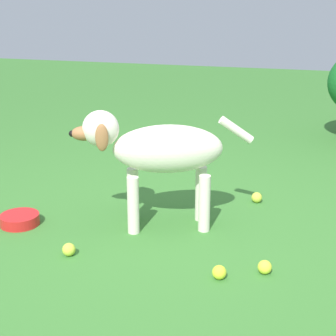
% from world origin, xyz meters
% --- Properties ---
extents(ground, '(14.00, 14.00, 0.00)m').
position_xyz_m(ground, '(0.00, 0.00, 0.00)').
color(ground, '#38722D').
extents(dog, '(0.94, 0.45, 0.67)m').
position_xyz_m(dog, '(0.17, -0.23, 0.44)').
color(dog, silver).
rests_on(dog, ground).
extents(tennis_ball_0, '(0.07, 0.07, 0.07)m').
position_xyz_m(tennis_ball_0, '(-0.27, 0.25, 0.03)').
color(tennis_ball_0, '#D3E130').
rests_on(tennis_ball_0, ground).
extents(tennis_ball_1, '(0.07, 0.07, 0.07)m').
position_xyz_m(tennis_ball_1, '(0.49, 0.23, 0.03)').
color(tennis_ball_1, '#C6DB3E').
rests_on(tennis_ball_1, ground).
extents(tennis_ball_2, '(0.07, 0.07, 0.07)m').
position_xyz_m(tennis_ball_2, '(-0.31, -0.74, 0.03)').
color(tennis_ball_2, '#C4D33E').
rests_on(tennis_ball_2, ground).
extents(tennis_ball_3, '(0.07, 0.07, 0.07)m').
position_xyz_m(tennis_ball_3, '(-0.47, 0.14, 0.03)').
color(tennis_ball_3, '#D8E537').
rests_on(tennis_ball_3, ground).
extents(water_bowl, '(0.22, 0.22, 0.06)m').
position_xyz_m(water_bowl, '(0.93, -0.03, 0.03)').
color(water_bowl, red).
rests_on(water_bowl, ground).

